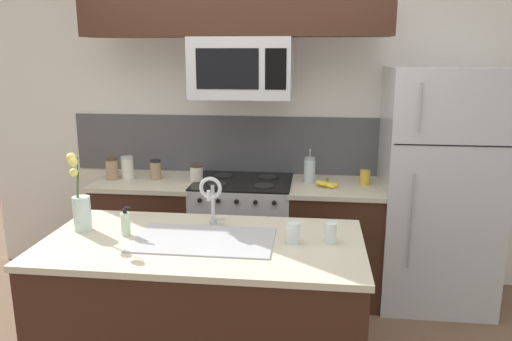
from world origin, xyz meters
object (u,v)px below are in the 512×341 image
object	(u,v)px
storage_jar_medium	(127,168)
dish_soap_bottle	(125,223)
coffee_tin	(365,177)
storage_jar_tall	(112,169)
storage_jar_short	(156,170)
spare_glass	(330,233)
flower_vase	(81,209)
banana_bunch	(327,184)
refrigerator	(438,189)
sink_faucet	(211,194)
french_press	(310,170)
stove_range	(243,236)
microwave	(242,68)
drinking_glass	(293,233)
storage_jar_squat	(197,174)

from	to	relation	value
storage_jar_medium	dish_soap_bottle	world-z (taller)	storage_jar_medium
coffee_tin	storage_jar_tall	bearing A→B (deg)	-177.66
storage_jar_short	spare_glass	distance (m)	1.83
coffee_tin	flower_vase	distance (m)	2.10
banana_bunch	dish_soap_bottle	distance (m)	1.62
storage_jar_medium	banana_bunch	world-z (taller)	storage_jar_medium
refrigerator	banana_bunch	size ratio (longest dim) A/B	9.56
storage_jar_medium	flower_vase	bearing A→B (deg)	-81.23
banana_bunch	sink_faucet	world-z (taller)	sink_faucet
french_press	spare_glass	xyz separation A→B (m)	(0.13, -1.26, -0.04)
coffee_tin	stove_range	bearing A→B (deg)	-176.96
refrigerator	french_press	xyz separation A→B (m)	(-0.97, 0.04, 0.11)
stove_range	dish_soap_bottle	size ratio (longest dim) A/B	5.64
banana_bunch	dish_soap_bottle	size ratio (longest dim) A/B	1.14
refrigerator	french_press	world-z (taller)	refrigerator
stove_range	flower_vase	size ratio (longest dim) A/B	2.02
banana_bunch	flower_vase	size ratio (longest dim) A/B	0.41
storage_jar_tall	refrigerator	bearing A→B (deg)	1.17
stove_range	spare_glass	xyz separation A→B (m)	(0.65, -1.20, 0.50)
dish_soap_bottle	storage_jar_short	bearing A→B (deg)	100.41
microwave	storage_jar_short	xyz separation A→B (m)	(-0.71, 0.04, -0.80)
microwave	sink_faucet	world-z (taller)	microwave
storage_jar_medium	sink_faucet	bearing A→B (deg)	-48.91
spare_glass	drinking_glass	bearing A→B (deg)	-172.50
storage_jar_tall	sink_faucet	size ratio (longest dim) A/B	0.57
storage_jar_squat	dish_soap_bottle	distance (m)	1.19
storage_jar_short	coffee_tin	world-z (taller)	storage_jar_short
microwave	storage_jar_tall	world-z (taller)	microwave
sink_faucet	spare_glass	xyz separation A→B (m)	(0.68, -0.17, -0.14)
stove_range	microwave	world-z (taller)	microwave
sink_faucet	drinking_glass	size ratio (longest dim) A/B	2.64
storage_jar_medium	coffee_tin	xyz separation A→B (m)	(1.88, 0.04, -0.04)
stove_range	microwave	distance (m)	1.33
storage_jar_tall	french_press	distance (m)	1.57
storage_jar_short	flower_vase	world-z (taller)	flower_vase
stove_range	sink_faucet	bearing A→B (deg)	-91.83
dish_soap_bottle	microwave	bearing A→B (deg)	68.11
sink_faucet	microwave	bearing A→B (deg)	88.13
storage_jar_medium	dish_soap_bottle	bearing A→B (deg)	-69.58
stove_range	drinking_glass	bearing A→B (deg)	-69.79
storage_jar_tall	stove_range	bearing A→B (deg)	1.72
french_press	spare_glass	size ratio (longest dim) A/B	2.40
storage_jar_tall	drinking_glass	distance (m)	1.92
storage_jar_medium	storage_jar_squat	size ratio (longest dim) A/B	1.33
stove_range	dish_soap_bottle	world-z (taller)	dish_soap_bottle
storage_jar_medium	storage_jar_short	world-z (taller)	storage_jar_medium
stove_range	coffee_tin	size ratio (longest dim) A/B	8.45
stove_range	sink_faucet	distance (m)	1.22
stove_range	drinking_glass	size ratio (longest dim) A/B	8.01
banana_bunch	spare_glass	xyz separation A→B (m)	(-0.01, -1.14, 0.03)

